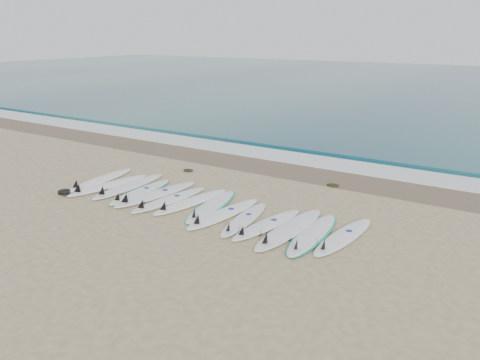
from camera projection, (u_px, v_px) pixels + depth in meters
The scene contains 22 objects.
ground at pixel (199, 207), 11.58m from camera, with size 120.00×120.00×0.00m, color tan.
ocean at pixel (442, 86), 37.77m from camera, with size 120.00×55.00×0.03m, color #19535F.
wet_sand_band at pixel (277, 168), 14.88m from camera, with size 120.00×1.80×0.01m, color brown.
foam_band at pixel (296, 158), 16.01m from camera, with size 120.00×1.40×0.04m, color silver.
wave_crest at pixel (314, 149), 17.21m from camera, with size 120.00×1.00×0.10m, color #19535F.
surfboard_0 at pixel (99, 180), 13.51m from camera, with size 0.77×2.64×0.33m.
surfboard_1 at pixel (107, 185), 13.04m from camera, with size 0.91×2.62×0.33m.
surfboard_2 at pixel (128, 186), 12.95m from camera, with size 0.59×2.70×0.35m.
surfboard_3 at pixel (140, 192), 12.54m from camera, with size 0.74×2.45×0.31m.
surfboard_4 at pixel (155, 194), 12.31m from camera, with size 0.97×2.79×0.35m.
surfboard_5 at pixel (168, 200), 11.92m from camera, with size 0.81×2.54×0.32m.
surfboard_6 at pixel (190, 202), 11.78m from camera, with size 0.88×2.55×0.32m.
surfboard_7 at pixel (211, 206), 11.50m from camera, with size 1.02×2.57×0.32m.
surfboard_8 at pixel (223, 214), 11.00m from camera, with size 0.80×2.57×0.32m.
surfboard_9 at pixel (243, 220), 10.68m from camera, with size 0.77×2.33×0.29m.
surfboard_10 at pixel (266, 225), 10.38m from camera, with size 0.86×2.41×0.30m.
surfboard_11 at pixel (288, 229), 10.12m from camera, with size 0.70×2.80×0.36m.
surfboard_12 at pixel (312, 234), 9.90m from camera, with size 0.75×2.56×0.32m.
surfboard_13 at pixel (342, 237), 9.77m from camera, with size 0.76×2.47×0.31m.
seaweed_near at pixel (188, 170), 14.55m from camera, with size 0.34×0.26×0.07m, color black.
seaweed_far at pixel (333, 185), 13.12m from camera, with size 0.35×0.27×0.07m, color black.
leash_coil at pixel (64, 192), 12.50m from camera, with size 0.46×0.36×0.11m.
Camera 1 is at (6.65, -8.62, 4.13)m, focal length 35.00 mm.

